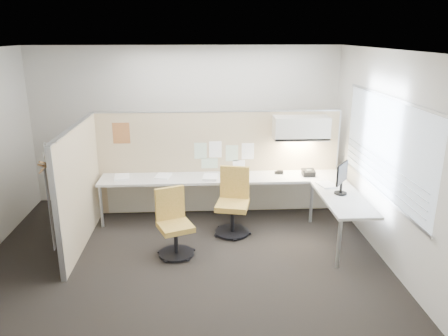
{
  "coord_description": "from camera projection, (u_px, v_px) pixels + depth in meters",
  "views": [
    {
      "loc": [
        0.25,
        -5.54,
        3.01
      ],
      "look_at": [
        0.6,
        0.8,
        1.03
      ],
      "focal_mm": 35.0,
      "sensor_mm": 36.0,
      "label": 1
    }
  ],
  "objects": [
    {
      "name": "paper_stack_2",
      "position": [
        210.0,
        177.0,
        7.1
      ],
      "size": [
        0.27,
        0.33,
        0.04
      ],
      "primitive_type": "cube",
      "rotation": [
        0.0,
        0.0,
        -0.14
      ],
      "color": "white",
      "rests_on": "desk"
    },
    {
      "name": "chair_right",
      "position": [
        233.0,
        204.0,
        6.74
      ],
      "size": [
        0.57,
        0.59,
        1.02
      ],
      "rotation": [
        0.0,
        0.0,
        -0.23
      ],
      "color": "black",
      "rests_on": "floor"
    },
    {
      "name": "task_light_strip",
      "position": [
        300.0,
        140.0,
        7.2
      ],
      "size": [
        0.6,
        0.06,
        0.02
      ],
      "primitive_type": "cube",
      "color": "#FFEABF",
      "rests_on": "overhead_bin"
    },
    {
      "name": "paper_stack_1",
      "position": [
        163.0,
        176.0,
        7.19
      ],
      "size": [
        0.28,
        0.34,
        0.02
      ],
      "primitive_type": "cube",
      "rotation": [
        0.0,
        0.0,
        -0.18
      ],
      "color": "white",
      "rests_on": "desk"
    },
    {
      "name": "overhead_bin",
      "position": [
        301.0,
        128.0,
        7.14
      ],
      "size": [
        0.9,
        0.36,
        0.38
      ],
      "primitive_type": "cube",
      "color": "beige",
      "rests_on": "partition_back"
    },
    {
      "name": "coat_hook",
      "position": [
        47.0,
        172.0,
        5.18
      ],
      "size": [
        0.18,
        0.45,
        1.36
      ],
      "color": "silver",
      "rests_on": "partition_left"
    },
    {
      "name": "stapler",
      "position": [
        279.0,
        172.0,
        7.34
      ],
      "size": [
        0.15,
        0.08,
        0.05
      ],
      "primitive_type": "cube",
      "rotation": [
        0.0,
        0.0,
        0.32
      ],
      "color": "black",
      "rests_on": "desk"
    },
    {
      "name": "pinned_papers",
      "position": [
        223.0,
        154.0,
        7.38
      ],
      "size": [
        1.01,
        0.0,
        0.47
      ],
      "color": "#8CBF8C",
      "rests_on": "partition_back"
    },
    {
      "name": "tape_dispenser",
      "position": [
        280.0,
        172.0,
        7.32
      ],
      "size": [
        0.1,
        0.07,
        0.06
      ],
      "primitive_type": "cube",
      "rotation": [
        0.0,
        0.0,
        -0.07
      ],
      "color": "black",
      "rests_on": "desk"
    },
    {
      "name": "wall_back",
      "position": [
        186.0,
        125.0,
        7.89
      ],
      "size": [
        5.5,
        0.02,
        2.8
      ],
      "primitive_type": "cube",
      "color": "beige",
      "rests_on": "ground"
    },
    {
      "name": "paper_stack_0",
      "position": [
        122.0,
        177.0,
        7.13
      ],
      "size": [
        0.27,
        0.33,
        0.03
      ],
      "primitive_type": "cube",
      "rotation": [
        0.0,
        0.0,
        0.14
      ],
      "color": "white",
      "rests_on": "desk"
    },
    {
      "name": "paper_stack_3",
      "position": [
        235.0,
        175.0,
        7.26
      ],
      "size": [
        0.26,
        0.32,
        0.01
      ],
      "primitive_type": "cube",
      "rotation": [
        0.0,
        0.0,
        -0.09
      ],
      "color": "white",
      "rests_on": "desk"
    },
    {
      "name": "monitor",
      "position": [
        342.0,
        177.0,
        6.35
      ],
      "size": [
        0.28,
        0.38,
        0.47
      ],
      "rotation": [
        0.0,
        0.0,
        0.96
      ],
      "color": "black",
      "rests_on": "desk"
    },
    {
      "name": "ceiling",
      "position": [
        178.0,
        50.0,
        5.33
      ],
      "size": [
        5.5,
        4.5,
        0.01
      ],
      "primitive_type": "cube",
      "color": "white",
      "rests_on": "wall_back"
    },
    {
      "name": "window_pane",
      "position": [
        385.0,
        146.0,
        5.85
      ],
      "size": [
        0.01,
        2.8,
        1.3
      ],
      "primitive_type": "cube",
      "color": "#A9B7C4",
      "rests_on": "wall_right"
    },
    {
      "name": "chair_left",
      "position": [
        174.0,
        225.0,
        6.09
      ],
      "size": [
        0.57,
        0.58,
        0.94
      ],
      "rotation": [
        0.0,
        0.0,
        0.38
      ],
      "color": "black",
      "rests_on": "floor"
    },
    {
      "name": "wall_right",
      "position": [
        386.0,
        157.0,
        5.89
      ],
      "size": [
        0.02,
        4.5,
        2.8
      ],
      "primitive_type": "cube",
      "color": "beige",
      "rests_on": "ground"
    },
    {
      "name": "paper_stack_4",
      "position": [
        326.0,
        185.0,
        6.78
      ],
      "size": [
        0.3,
        0.35,
        0.02
      ],
      "primitive_type": "cube",
      "rotation": [
        0.0,
        0.0,
        0.25
      ],
      "color": "white",
      "rests_on": "desk"
    },
    {
      "name": "phone",
      "position": [
        308.0,
        173.0,
        7.23
      ],
      "size": [
        0.21,
        0.2,
        0.12
      ],
      "rotation": [
        0.0,
        0.0,
        0.01
      ],
      "color": "black",
      "rests_on": "desk"
    },
    {
      "name": "poster",
      "position": [
        121.0,
        133.0,
        7.18
      ],
      "size": [
        0.28,
        0.0,
        0.35
      ],
      "primitive_type": "cube",
      "color": "orange",
      "rests_on": "partition_back"
    },
    {
      "name": "partition_back",
      "position": [
        218.0,
        163.0,
        7.46
      ],
      "size": [
        4.1,
        0.06,
        1.75
      ],
      "primitive_type": "cube",
      "color": "tan",
      "rests_on": "floor"
    },
    {
      "name": "partition_left",
      "position": [
        80.0,
        187.0,
        6.3
      ],
      "size": [
        0.06,
        2.2,
        1.75
      ],
      "primitive_type": "cube",
      "color": "tan",
      "rests_on": "floor"
    },
    {
      "name": "wall_front",
      "position": [
        172.0,
        236.0,
        3.6
      ],
      "size": [
        5.5,
        0.02,
        2.8
      ],
      "primitive_type": "cube",
      "color": "beige",
      "rests_on": "ground"
    },
    {
      "name": "desk",
      "position": [
        243.0,
        187.0,
        7.11
      ],
      "size": [
        4.0,
        2.07,
        0.73
      ],
      "color": "beige",
      "rests_on": "floor"
    },
    {
      "name": "floor",
      "position": [
        185.0,
        255.0,
        6.16
      ],
      "size": [
        5.5,
        4.5,
        0.01
      ],
      "primitive_type": "cube",
      "color": "black",
      "rests_on": "ground"
    }
  ]
}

